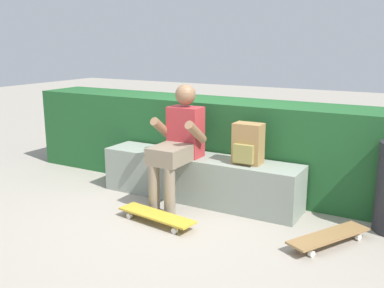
{
  "coord_description": "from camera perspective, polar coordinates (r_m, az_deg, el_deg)",
  "views": [
    {
      "loc": [
        2.16,
        -3.52,
        1.66
      ],
      "look_at": [
        -0.07,
        0.4,
        0.61
      ],
      "focal_mm": 41.56,
      "sensor_mm": 36.0,
      "label": 1
    }
  ],
  "objects": [
    {
      "name": "bench_main",
      "position": [
        4.71,
        0.9,
        -4.4
      ],
      "size": [
        2.18,
        0.44,
        0.48
      ],
      "color": "gray",
      "rests_on": "ground"
    },
    {
      "name": "person_skater",
      "position": [
        4.48,
        -1.79,
        0.41
      ],
      "size": [
        0.49,
        0.62,
        1.23
      ],
      "color": "#B73338",
      "rests_on": "ground"
    },
    {
      "name": "backpack_on_bench",
      "position": [
        4.36,
        7.17,
        -0.03
      ],
      "size": [
        0.28,
        0.23,
        0.4
      ],
      "color": "#A37A47",
      "rests_on": "bench_main"
    },
    {
      "name": "hedge_row",
      "position": [
        5.04,
        6.65,
        -0.22
      ],
      "size": [
        5.6,
        0.67,
        1.0
      ],
      "color": "#205628",
      "rests_on": "ground"
    },
    {
      "name": "skateboard_near_person",
      "position": [
        4.18,
        -4.58,
        -9.16
      ],
      "size": [
        0.82,
        0.31,
        0.09
      ],
      "color": "gold",
      "rests_on": "ground"
    },
    {
      "name": "ground_plane",
      "position": [
        4.44,
        -1.76,
        -8.76
      ],
      "size": [
        24.0,
        24.0,
        0.0
      ],
      "primitive_type": "plane",
      "color": "#9D9487"
    },
    {
      "name": "skateboard_beside_bench",
      "position": [
        3.93,
        17.17,
        -11.25
      ],
      "size": [
        0.56,
        0.8,
        0.09
      ],
      "color": "olive",
      "rests_on": "ground"
    }
  ]
}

